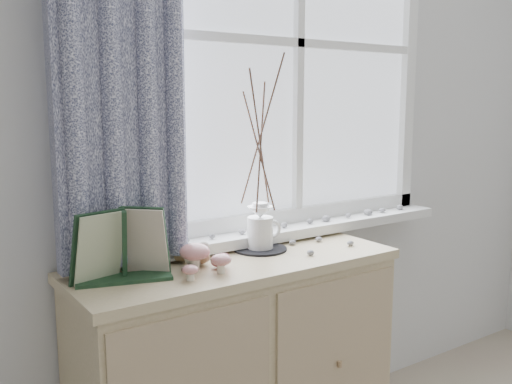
% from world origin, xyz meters
% --- Properties ---
extents(sideboard, '(1.20, 0.45, 0.85)m').
position_xyz_m(sideboard, '(-0.15, 1.75, 0.43)').
color(sideboard, beige).
rests_on(sideboard, ground).
extents(botanical_book, '(0.37, 0.22, 0.24)m').
position_xyz_m(botanical_book, '(-0.57, 1.73, 0.97)').
color(botanical_book, '#1B3921').
rests_on(botanical_book, sideboard).
extents(toadstool_cluster, '(0.18, 0.16, 0.10)m').
position_xyz_m(toadstool_cluster, '(-0.33, 1.70, 0.91)').
color(toadstool_cluster, silver).
rests_on(toadstool_cluster, sideboard).
extents(wooden_eggs, '(0.14, 0.17, 0.07)m').
position_xyz_m(wooden_eggs, '(-0.29, 1.77, 0.88)').
color(wooden_eggs, '#A67A5C').
rests_on(wooden_eggs, sideboard).
extents(songbird_figurine, '(0.16, 0.12, 0.08)m').
position_xyz_m(songbird_figurine, '(-0.30, 1.78, 0.89)').
color(songbird_figurine, silver).
rests_on(songbird_figurine, sideboard).
extents(crocheted_doily, '(0.21, 0.21, 0.01)m').
position_xyz_m(crocheted_doily, '(0.00, 1.82, 0.85)').
color(crocheted_doily, black).
rests_on(crocheted_doily, sideboard).
extents(twig_pitcher, '(0.33, 0.33, 0.74)m').
position_xyz_m(twig_pitcher, '(0.00, 1.82, 1.28)').
color(twig_pitcher, white).
rests_on(twig_pitcher, crocheted_doily).
extents(sideboard_pebbles, '(0.33, 0.23, 0.02)m').
position_xyz_m(sideboard_pebbles, '(0.18, 1.76, 0.86)').
color(sideboard_pebbles, gray).
rests_on(sideboard_pebbles, sideboard).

